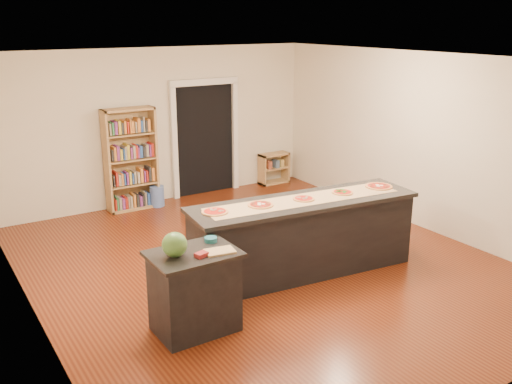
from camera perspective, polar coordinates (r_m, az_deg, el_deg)
room at (r=7.54m, az=0.81°, el=2.53°), size 6.00×7.00×2.80m
doorway at (r=10.96m, az=-5.14°, el=5.99°), size 1.40×0.09×2.21m
kitchen_island at (r=7.61m, az=4.75°, el=-4.43°), size 3.09×0.84×1.02m
side_counter at (r=6.27m, az=-6.17°, el=-9.85°), size 0.93×0.68×0.92m
bookshelf at (r=10.26m, az=-12.40°, el=3.19°), size 0.90×0.32×1.81m
low_shelf at (r=11.77m, az=1.80°, el=2.39°), size 0.63×0.27×0.63m
waste_bin at (r=10.50m, az=-9.86°, el=-0.40°), size 0.26×0.26×0.38m
kraft_paper at (r=7.44m, az=4.81°, el=-0.76°), size 2.72×0.76×0.00m
watermelon at (r=5.95m, az=-8.14°, el=-5.24°), size 0.26×0.26×0.26m
cutting_board at (r=6.06m, az=-3.65°, el=-5.93°), size 0.34×0.25×0.02m
package_red at (r=5.96m, az=-5.49°, el=-6.25°), size 0.15×0.12×0.05m
package_teal at (r=6.33m, az=-4.55°, el=-4.76°), size 0.14×0.14×0.05m
pizza_a at (r=6.94m, az=-4.13°, el=-1.97°), size 0.34×0.34×0.02m
pizza_b at (r=7.18m, az=0.45°, el=-1.28°), size 0.34×0.34×0.02m
pizza_c at (r=7.44m, az=4.79°, el=-0.67°), size 0.29×0.29×0.02m
pizza_d at (r=7.78m, az=8.64°, el=-0.02°), size 0.29×0.29×0.02m
pizza_e at (r=8.14m, az=12.18°, el=0.56°), size 0.36×0.36×0.02m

